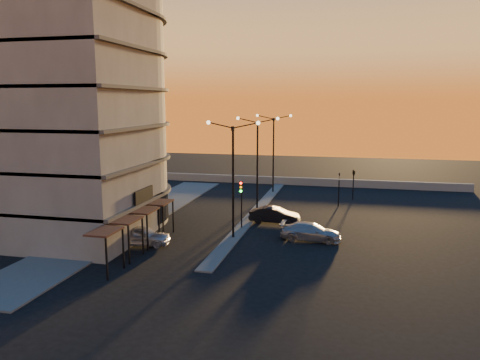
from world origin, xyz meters
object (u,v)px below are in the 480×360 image
traffic_light_main (241,197)px  streetlamp_mid (257,156)px  car_hatchback (141,236)px  car_wagon (311,232)px  car_sedan (274,215)px

traffic_light_main → streetlamp_mid: bearing=90.0°
car_hatchback → car_wagon: car_hatchback is taller
streetlamp_mid → traffic_light_main: 7.62m
car_hatchback → traffic_light_main: bearing=-54.8°
traffic_light_main → car_hatchback: size_ratio=0.95×
streetlamp_mid → car_hatchback: streetlamp_mid is taller
car_hatchback → car_sedan: (8.98, 9.02, -0.02)m
streetlamp_mid → car_hatchback: (-6.50, -13.40, -4.83)m
traffic_light_main → car_hatchback: (-6.50, -6.27, -2.13)m
traffic_light_main → car_sedan: size_ratio=0.94×
streetlamp_mid → traffic_light_main: bearing=-90.0°
traffic_light_main → car_hatchback: bearing=-136.0°
car_wagon → streetlamp_mid: bearing=36.8°
traffic_light_main → car_hatchback: 9.28m
car_sedan → car_wagon: car_sedan is taller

